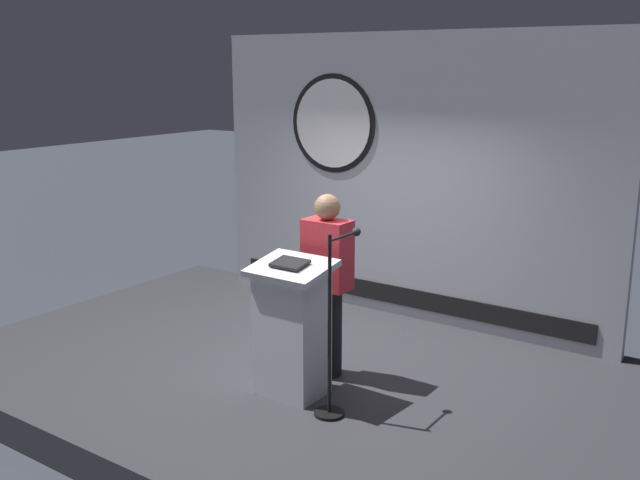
{
  "coord_description": "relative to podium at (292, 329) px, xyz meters",
  "views": [
    {
      "loc": [
        3.64,
        -4.9,
        2.96
      ],
      "look_at": [
        0.22,
        -0.02,
        1.53
      ],
      "focal_mm": 41.15,
      "sensor_mm": 36.0,
      "label": 1
    }
  ],
  "objects": [
    {
      "name": "microphone_stand",
      "position": [
        0.47,
        -0.1,
        -0.06
      ],
      "size": [
        0.24,
        0.52,
        1.44
      ],
      "color": "black",
      "rests_on": "stage_platform"
    },
    {
      "name": "stage_platform",
      "position": [
        -0.22,
        0.42,
        -0.71
      ],
      "size": [
        6.4,
        4.0,
        0.3
      ],
      "primitive_type": "cube",
      "color": "#333338",
      "rests_on": "ground"
    },
    {
      "name": "podium",
      "position": [
        0.0,
        0.0,
        0.0
      ],
      "size": [
        0.64,
        0.5,
        1.15
      ],
      "color": "silver",
      "rests_on": "stage_platform"
    },
    {
      "name": "speaker_person",
      "position": [
        0.02,
        0.48,
        0.26
      ],
      "size": [
        0.4,
        0.26,
        1.61
      ],
      "color": "black",
      "rests_on": "stage_platform"
    },
    {
      "name": "ground_plane",
      "position": [
        -0.22,
        0.42,
        -0.86
      ],
      "size": [
        40.0,
        40.0,
        0.0
      ],
      "primitive_type": "plane",
      "color": "#383D47"
    },
    {
      "name": "banner_display",
      "position": [
        -0.25,
        2.27,
        0.93
      ],
      "size": [
        4.63,
        0.12,
        2.98
      ],
      "color": "#B2B7C1",
      "rests_on": "stage_platform"
    }
  ]
}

